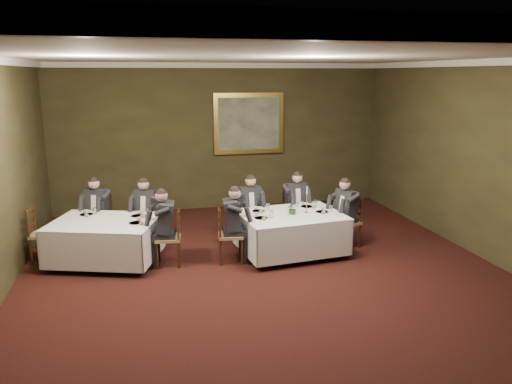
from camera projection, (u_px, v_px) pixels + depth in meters
name	position (u px, v px, depth m)	size (l,w,h in m)	color
ground	(274.00, 288.00, 7.77)	(10.00, 10.00, 0.00)	black
ceiling	(277.00, 55.00, 6.96)	(8.00, 10.00, 0.10)	silver
back_wall	(220.00, 137.00, 12.10)	(8.00, 0.10, 3.50)	#2F2817
right_wall	(508.00, 167.00, 8.26)	(0.10, 10.00, 3.50)	#2F2817
crown_molding	(277.00, 60.00, 6.98)	(8.00, 10.00, 0.12)	white
table_main	(291.00, 230.00, 9.14)	(1.97, 1.58, 0.67)	black
table_second	(105.00, 238.00, 8.71)	(2.12, 1.85, 0.67)	black
chair_main_backleft	(249.00, 227.00, 9.89)	(0.50, 0.48, 1.00)	#936D4A
diner_main_backleft	(249.00, 216.00, 9.82)	(0.46, 0.53, 1.35)	black
chair_main_backright	(295.00, 222.00, 10.20)	(0.47, 0.45, 1.00)	#936D4A
diner_main_backright	(295.00, 212.00, 10.14)	(0.44, 0.51, 1.35)	black
chair_main_endleft	(230.00, 246.00, 8.81)	(0.47, 0.48, 1.00)	#936D4A
diner_main_endleft	(231.00, 234.00, 8.75)	(0.52, 0.45, 1.35)	black
chair_main_endright	(346.00, 232.00, 9.56)	(0.55, 0.56, 1.00)	#936D4A
diner_main_endright	(346.00, 221.00, 9.50)	(0.59, 0.54, 1.35)	black
chair_sec_backleft	(100.00, 230.00, 9.68)	(0.57, 0.56, 1.00)	#936D4A
diner_sec_backleft	(99.00, 219.00, 9.61)	(0.56, 0.60, 1.35)	black
chair_sec_backright	(148.00, 232.00, 9.59)	(0.58, 0.57, 1.00)	#936D4A
diner_sec_backright	(147.00, 221.00, 9.53)	(0.57, 0.61, 1.35)	black
chair_sec_endright	(169.00, 249.00, 8.65)	(0.47, 0.49, 1.00)	#936D4A
diner_sec_endright	(168.00, 237.00, 8.60)	(0.53, 0.46, 1.35)	black
chair_sec_endleft	(44.00, 245.00, 8.84)	(0.46, 0.48, 1.00)	#936D4A
centerpiece	(293.00, 208.00, 9.03)	(0.21, 0.19, 0.24)	#2D5926
candlestick	(307.00, 203.00, 9.11)	(0.07, 0.07, 0.51)	#BC8E39
place_setting_table_main	(261.00, 209.00, 9.29)	(0.33, 0.31, 0.14)	white
place_setting_table_second	(89.00, 212.00, 9.07)	(0.33, 0.31, 0.14)	white
painting	(249.00, 124.00, 12.12)	(1.72, 0.09, 1.47)	gold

